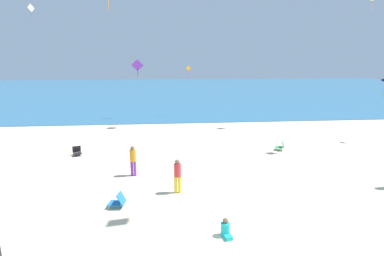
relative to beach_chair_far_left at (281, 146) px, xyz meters
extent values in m
plane|color=beige|center=(-6.22, -1.15, -0.27)|extent=(120.00, 120.00, 0.00)
cube|color=teal|center=(-6.22, 38.99, -0.25)|extent=(120.00, 60.00, 0.05)
cube|color=#2D9956|center=(-0.10, 0.05, -0.08)|extent=(0.63, 0.65, 0.03)
cube|color=#2D9956|center=(0.13, -0.06, 0.10)|extent=(0.35, 0.52, 0.38)
cylinder|color=#B7B7BC|center=(-0.33, -0.13, -0.18)|extent=(0.02, 0.02, 0.19)
cylinder|color=#B7B7BC|center=(-0.12, 0.33, -0.18)|extent=(0.02, 0.02, 0.19)
cube|color=#2370B2|center=(-9.65, -6.96, -0.11)|extent=(0.61, 0.61, 0.03)
cube|color=#2370B2|center=(-9.37, -7.01, 0.11)|extent=(0.35, 0.57, 0.46)
cylinder|color=#B7B7BC|center=(-9.85, -7.19, -0.19)|extent=(0.02, 0.02, 0.16)
cylinder|color=#B7B7BC|center=(-9.75, -6.68, -0.19)|extent=(0.02, 0.02, 0.16)
cube|color=black|center=(-12.98, 0.05, -0.13)|extent=(0.63, 0.63, 0.03)
cube|color=black|center=(-13.07, 0.29, 0.09)|extent=(0.54, 0.38, 0.44)
cylinder|color=#B7B7BC|center=(-12.70, 0.00, -0.20)|extent=(0.02, 0.02, 0.14)
cylinder|color=#B7B7BC|center=(-13.16, -0.18, -0.20)|extent=(0.02, 0.02, 0.14)
cylinder|color=yellow|center=(-6.96, -5.86, 0.12)|extent=(0.14, 0.14, 0.78)
cylinder|color=yellow|center=(-7.14, -5.83, 0.12)|extent=(0.14, 0.14, 0.78)
cylinder|color=red|center=(-7.05, -5.84, 0.80)|extent=(0.35, 0.35, 0.58)
sphere|color=#846047|center=(-7.05, -5.84, 1.19)|extent=(0.21, 0.21, 0.21)
cylinder|color=#19ADB2|center=(-5.61, -9.41, -0.04)|extent=(0.37, 0.37, 0.47)
sphere|color=brown|center=(-5.61, -9.41, 0.28)|extent=(0.19, 0.19, 0.19)
cube|color=#19ADB2|center=(-5.56, -9.59, -0.20)|extent=(0.31, 0.39, 0.14)
cylinder|color=purple|center=(-9.13, -3.62, 0.12)|extent=(0.14, 0.14, 0.79)
cylinder|color=purple|center=(-9.29, -3.55, 0.12)|extent=(0.14, 0.14, 0.79)
cylinder|color=orange|center=(-9.21, -3.59, 0.81)|extent=(0.41, 0.41, 0.59)
sphere|color=#846047|center=(-9.21, -3.59, 1.20)|extent=(0.22, 0.22, 0.22)
cube|color=orange|center=(-4.99, 13.08, 4.62)|extent=(0.54, 0.31, 0.59)
cylinder|color=purple|center=(-4.99, 13.08, 4.03)|extent=(0.08, 0.16, 0.76)
cube|color=white|center=(-18.23, 9.01, 9.64)|extent=(0.36, 0.57, 0.64)
cylinder|color=#DB3DA8|center=(-18.23, 9.01, 9.08)|extent=(0.09, 0.06, 0.66)
cube|color=purple|center=(-10.04, 11.91, 4.97)|extent=(1.16, 0.33, 1.13)
cylinder|color=black|center=(-10.04, 11.91, 4.24)|extent=(0.06, 0.12, 0.64)
cylinder|color=green|center=(7.77, 1.46, 3.43)|extent=(0.13, 0.09, 0.90)
cylinder|color=pink|center=(4.91, -0.34, 8.56)|extent=(0.06, 0.09, 0.46)
camera|label=1|loc=(-7.60, -18.56, 5.62)|focal=28.55mm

